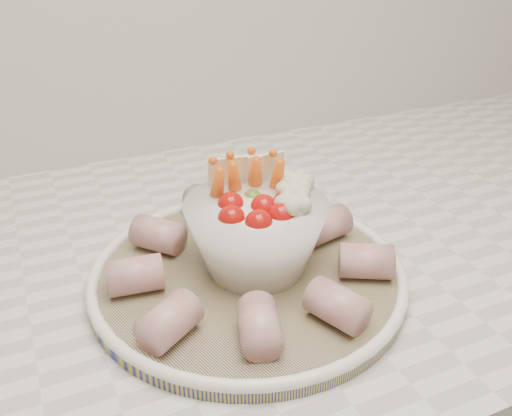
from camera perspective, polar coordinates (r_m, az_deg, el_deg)
name	(u,v)px	position (r m, az deg, el deg)	size (l,w,h in m)	color
serving_platter	(248,275)	(0.60, -0.83, -6.68)	(0.40, 0.40, 0.02)	navy
veggie_bowl	(257,230)	(0.58, 0.12, -2.25)	(0.14, 0.14, 0.11)	white
cured_meat_rolls	(248,257)	(0.58, -0.85, -4.91)	(0.28, 0.28, 0.04)	#A54B56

